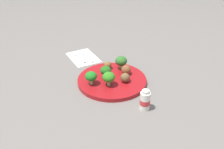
{
  "coord_description": "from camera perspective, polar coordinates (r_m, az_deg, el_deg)",
  "views": [
    {
      "loc": [
        -0.78,
        0.37,
        0.55
      ],
      "look_at": [
        0.0,
        0.0,
        0.04
      ],
      "focal_mm": 40.13,
      "sensor_mm": 36.0,
      "label": 1
    }
  ],
  "objects": [
    {
      "name": "plate",
      "position": [
        1.02,
        -0.0,
        -1.35
      ],
      "size": [
        0.28,
        0.28,
        0.02
      ],
      "primitive_type": "cylinder",
      "color": "maroon",
      "rests_on": "ground_plane"
    },
    {
      "name": "broccoli_floret_far_rim",
      "position": [
        0.97,
        -4.76,
        -0.48
      ],
      "size": [
        0.05,
        0.05,
        0.05
      ],
      "color": "#ABC770",
      "rests_on": "plate"
    },
    {
      "name": "fork",
      "position": [
        1.22,
        -7.5,
        4.07
      ],
      "size": [
        0.12,
        0.03,
        0.01
      ],
      "color": "silver",
      "rests_on": "napkin"
    },
    {
      "name": "ground_plane",
      "position": [
        1.03,
        -0.0,
        -1.73
      ],
      "size": [
        4.0,
        4.0,
        0.0
      ],
      "primitive_type": "plane",
      "color": "slate"
    },
    {
      "name": "broccoli_floret_back_right",
      "position": [
        0.96,
        -0.75,
        -0.63
      ],
      "size": [
        0.05,
        0.05,
        0.06
      ],
      "color": "#A1BD83",
      "rests_on": "plate"
    },
    {
      "name": "yogurt_bottle",
      "position": [
        0.87,
        7.53,
        -5.9
      ],
      "size": [
        0.04,
        0.04,
        0.08
      ],
      "color": "white",
      "rests_on": "ground_plane"
    },
    {
      "name": "knife",
      "position": [
        1.23,
        -5.93,
        4.43
      ],
      "size": [
        0.15,
        0.02,
        0.01
      ],
      "color": "white",
      "rests_on": "napkin"
    },
    {
      "name": "broccoli_floret_front_left",
      "position": [
        1.01,
        -1.45,
        0.85
      ],
      "size": [
        0.05,
        0.05,
        0.05
      ],
      "color": "#9EC975",
      "rests_on": "plate"
    },
    {
      "name": "meatball_back_left",
      "position": [
        1.04,
        3.21,
        1.07
      ],
      "size": [
        0.04,
        0.04,
        0.04
      ],
      "primitive_type": "sphere",
      "color": "brown",
      "rests_on": "plate"
    },
    {
      "name": "meatball_center",
      "position": [
        0.99,
        3.0,
        -0.7
      ],
      "size": [
        0.04,
        0.04,
        0.04
      ],
      "primitive_type": "sphere",
      "color": "brown",
      "rests_on": "plate"
    },
    {
      "name": "meatball_mid_left",
      "position": [
        1.08,
        -0.97,
        2.14
      ],
      "size": [
        0.03,
        0.03,
        0.03
      ],
      "primitive_type": "sphere",
      "color": "brown",
      "rests_on": "plate"
    },
    {
      "name": "napkin",
      "position": [
        1.22,
        -6.56,
        3.9
      ],
      "size": [
        0.18,
        0.13,
        0.01
      ],
      "primitive_type": "cube",
      "rotation": [
        0.0,
        0.0,
        0.05
      ],
      "color": "white",
      "rests_on": "ground_plane"
    },
    {
      "name": "broccoli_floret_front_right",
      "position": [
        1.07,
        2.09,
        3.08
      ],
      "size": [
        0.05,
        0.05,
        0.06
      ],
      "color": "#ADCE81",
      "rests_on": "plate"
    }
  ]
}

